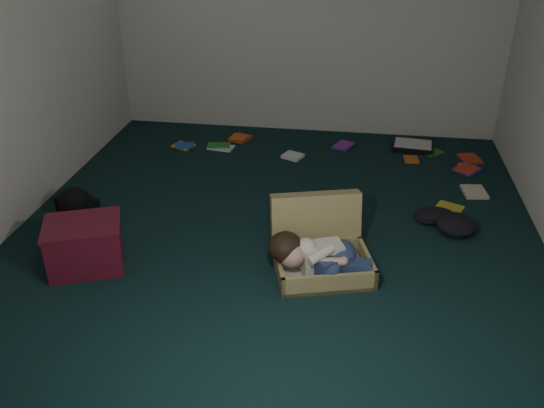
# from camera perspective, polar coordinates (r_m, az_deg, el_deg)

# --- Properties ---
(floor) EXTENTS (4.50, 4.50, 0.00)m
(floor) POSITION_cam_1_polar(r_m,az_deg,el_deg) (4.40, 0.29, -3.09)
(floor) COLOR black
(floor) RESTS_ON ground
(wall_back) EXTENTS (4.50, 0.00, 4.50)m
(wall_back) POSITION_cam_1_polar(r_m,az_deg,el_deg) (6.07, 3.60, 18.90)
(wall_back) COLOR silver
(wall_back) RESTS_ON ground
(wall_front) EXTENTS (4.50, 0.00, 4.50)m
(wall_front) POSITION_cam_1_polar(r_m,az_deg,el_deg) (1.85, -9.85, -4.75)
(wall_front) COLOR silver
(wall_front) RESTS_ON ground
(suitcase) EXTENTS (0.78, 0.77, 0.47)m
(suitcase) POSITION_cam_1_polar(r_m,az_deg,el_deg) (4.01, 4.75, -4.29)
(suitcase) COLOR tan
(suitcase) RESTS_ON floor
(person) EXTENTS (0.71, 0.36, 0.29)m
(person) POSITION_cam_1_polar(r_m,az_deg,el_deg) (3.84, 4.61, -5.11)
(person) COLOR silver
(person) RESTS_ON suitcase
(maroon_bin) EXTENTS (0.62, 0.56, 0.35)m
(maroon_bin) POSITION_cam_1_polar(r_m,az_deg,el_deg) (4.15, -18.04, -3.89)
(maroon_bin) COLOR maroon
(maroon_bin) RESTS_ON floor
(backpack) EXTENTS (0.48, 0.45, 0.23)m
(backpack) POSITION_cam_1_polar(r_m,az_deg,el_deg) (4.77, -18.65, -0.47)
(backpack) COLOR black
(backpack) RESTS_ON floor
(clothing_pile) EXTENTS (0.47, 0.42, 0.12)m
(clothing_pile) POSITION_cam_1_polar(r_m,az_deg,el_deg) (4.67, 16.84, -1.54)
(clothing_pile) COLOR black
(clothing_pile) RESTS_ON floor
(paper_tray) EXTENTS (0.43, 0.34, 0.06)m
(paper_tray) POSITION_cam_1_polar(r_m,az_deg,el_deg) (6.07, 13.78, 5.61)
(paper_tray) COLOR black
(paper_tray) RESTS_ON floor
(book_scatter) EXTENTS (3.09, 1.47, 0.02)m
(book_scatter) POSITION_cam_1_polar(r_m,az_deg,el_deg) (5.68, 8.43, 4.35)
(book_scatter) COLOR gold
(book_scatter) RESTS_ON floor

